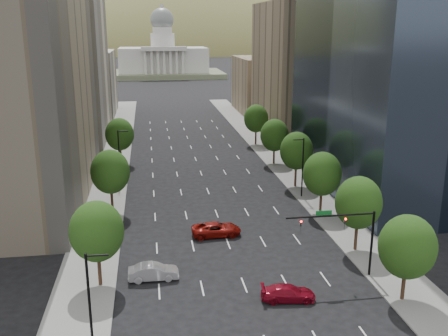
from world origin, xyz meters
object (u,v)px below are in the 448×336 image
car_red_near (288,293)px  car_red_far (216,229)px  traffic_signal (349,230)px  capitol (163,60)px  car_silver (153,272)px

car_red_near → car_red_far: car_red_far is taller
car_red_far → traffic_signal: bearing=-139.3°
capitol → car_red_far: (-1.05, -207.16, -7.74)m
car_red_near → car_red_far: bearing=22.9°
traffic_signal → car_silver: traffic_signal is taller
car_red_far → car_silver: bearing=140.3°
car_silver → car_red_far: 12.68m
traffic_signal → capitol: size_ratio=0.15×
traffic_signal → car_red_far: (-11.58, 12.55, -4.34)m
traffic_signal → car_red_near: size_ratio=1.80×
car_silver → car_red_far: (7.75, 10.03, 0.00)m
capitol → car_red_near: 223.26m
capitol → car_silver: 217.50m
car_silver → car_red_far: size_ratio=0.84×
car_red_far → capitol: bearing=-2.3°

